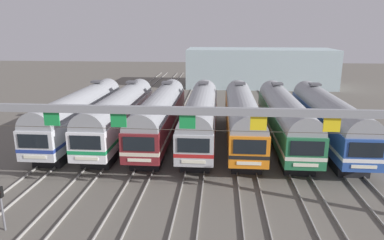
% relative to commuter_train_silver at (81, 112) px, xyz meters
% --- Properties ---
extents(ground_plane, '(160.00, 160.00, 0.00)m').
position_rel_commuter_train_silver_xyz_m(ground_plane, '(11.70, 0.00, -2.69)').
color(ground_plane, '#5B564F').
extents(track_bed, '(24.90, 70.00, 0.15)m').
position_rel_commuter_train_silver_xyz_m(track_bed, '(11.70, 17.00, -2.61)').
color(track_bed, gray).
rests_on(track_bed, ground).
extents(commuter_train_silver, '(2.88, 18.06, 5.05)m').
position_rel_commuter_train_silver_xyz_m(commuter_train_silver, '(0.00, 0.00, 0.00)').
color(commuter_train_silver, silver).
rests_on(commuter_train_silver, ground).
extents(commuter_train_white, '(2.88, 18.06, 5.05)m').
position_rel_commuter_train_silver_xyz_m(commuter_train_white, '(3.90, 0.00, 0.00)').
color(commuter_train_white, white).
rests_on(commuter_train_white, ground).
extents(commuter_train_maroon, '(2.88, 18.06, 5.05)m').
position_rel_commuter_train_silver_xyz_m(commuter_train_maroon, '(7.80, 0.00, 0.00)').
color(commuter_train_maroon, maroon).
rests_on(commuter_train_maroon, ground).
extents(commuter_train_stainless, '(2.88, 18.06, 5.05)m').
position_rel_commuter_train_silver_xyz_m(commuter_train_stainless, '(11.70, 0.00, 0.00)').
color(commuter_train_stainless, '#B2B5BA').
rests_on(commuter_train_stainless, ground).
extents(commuter_train_orange, '(2.88, 18.06, 5.05)m').
position_rel_commuter_train_silver_xyz_m(commuter_train_orange, '(15.59, 0.00, 0.00)').
color(commuter_train_orange, orange).
rests_on(commuter_train_orange, ground).
extents(commuter_train_green, '(2.88, 18.06, 5.05)m').
position_rel_commuter_train_silver_xyz_m(commuter_train_green, '(19.49, 0.00, 0.00)').
color(commuter_train_green, '#236B42').
rests_on(commuter_train_green, ground).
extents(commuter_train_blue, '(2.88, 18.06, 5.05)m').
position_rel_commuter_train_silver_xyz_m(commuter_train_blue, '(23.39, 0.00, 0.00)').
color(commuter_train_blue, '#284C9E').
rests_on(commuter_train_blue, ground).
extents(catenary_gantry, '(28.63, 0.44, 6.97)m').
position_rel_commuter_train_silver_xyz_m(catenary_gantry, '(11.70, -13.50, 2.72)').
color(catenary_gantry, gray).
rests_on(catenary_gantry, ground).
extents(yard_signal_mast, '(0.28, 0.35, 2.62)m').
position_rel_commuter_train_silver_xyz_m(yard_signal_mast, '(1.95, -16.12, -0.85)').
color(yard_signal_mast, '#59595E').
rests_on(yard_signal_mast, ground).
extents(maintenance_building, '(26.57, 10.00, 6.92)m').
position_rel_commuter_train_silver_xyz_m(maintenance_building, '(20.72, 33.84, 0.77)').
color(maintenance_building, '#9EB2B7').
rests_on(maintenance_building, ground).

